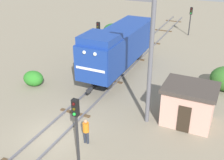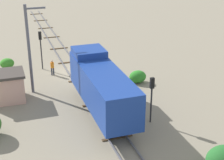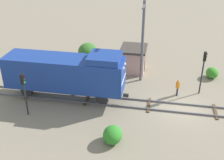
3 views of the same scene
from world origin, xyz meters
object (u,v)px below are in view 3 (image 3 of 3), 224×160
traffic_signal_near (204,65)px  relay_hut (133,58)px  catenary_mast (142,41)px  traffic_signal_mid (24,87)px  worker_near_track (178,86)px  locomotive (66,72)px

traffic_signal_near → relay_hut: traffic_signal_near is taller
traffic_signal_near → catenary_mast: 6.43m
traffic_signal_mid → worker_near_track: (5.80, -12.90, -1.75)m
worker_near_track → relay_hut: (5.10, 4.94, 0.40)m
worker_near_track → relay_hut: size_ratio=0.49×
locomotive → traffic_signal_mid: locomotive is taller
worker_near_track → relay_hut: 7.11m
traffic_signal_near → worker_near_track: size_ratio=2.59×
traffic_signal_mid → catenary_mast: (8.34, -9.07, 1.78)m
worker_near_track → traffic_signal_near: bearing=-83.3°
traffic_signal_near → traffic_signal_mid: traffic_signal_near is taller
traffic_signal_near → worker_near_track: traffic_signal_near is taller
locomotive → catenary_mast: size_ratio=1.36×
locomotive → relay_hut: (7.50, -5.41, -1.38)m
locomotive → worker_near_track: locomotive is taller
traffic_signal_mid → worker_near_track: traffic_signal_mid is taller
locomotive → relay_hut: size_ratio=3.31×
traffic_signal_near → traffic_signal_mid: bearing=113.6°
worker_near_track → traffic_signal_mid: bearing=100.8°
traffic_signal_mid → relay_hut: bearing=-36.1°
traffic_signal_mid → traffic_signal_near: bearing=-66.4°
relay_hut → catenary_mast: bearing=-156.5°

